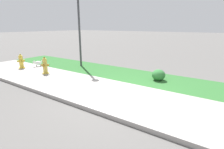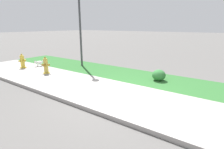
# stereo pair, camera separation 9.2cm
# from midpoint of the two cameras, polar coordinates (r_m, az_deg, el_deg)

# --- Properties ---
(ground_plane) EXTENTS (120.00, 120.00, 0.00)m
(ground_plane) POSITION_cam_midpoint_polar(r_m,az_deg,el_deg) (5.86, 2.46, -6.78)
(ground_plane) COLOR #5B5956
(sidewalk_pavement) EXTENTS (18.00, 2.55, 0.01)m
(sidewalk_pavement) POSITION_cam_midpoint_polar(r_m,az_deg,el_deg) (5.86, 2.47, -6.74)
(sidewalk_pavement) COLOR #9E9993
(sidewalk_pavement) RESTS_ON ground
(grass_verge) EXTENTS (18.00, 2.25, 0.01)m
(grass_verge) POSITION_cam_midpoint_polar(r_m,az_deg,el_deg) (7.88, 11.90, -1.13)
(grass_verge) COLOR #2D662D
(grass_verge) RESTS_ON ground
(street_curb) EXTENTS (18.00, 0.16, 0.12)m
(street_curb) POSITION_cam_midpoint_polar(r_m,az_deg,el_deg) (4.85, -6.35, -11.13)
(street_curb) COLOR #9E9993
(street_curb) RESTS_ON ground
(fire_hydrant_by_grass_verge) EXTENTS (0.36, 0.35, 0.81)m
(fire_hydrant_by_grass_verge) POSITION_cam_midpoint_polar(r_m,az_deg,el_deg) (8.92, -20.53, 2.75)
(fire_hydrant_by_grass_verge) COLOR gold
(fire_hydrant_by_grass_verge) RESTS_ON ground
(fire_hydrant_at_driveway) EXTENTS (0.36, 0.39, 0.77)m
(fire_hydrant_at_driveway) POSITION_cam_midpoint_polar(r_m,az_deg,el_deg) (10.63, -26.98, 3.89)
(fire_hydrant_at_driveway) COLOR gold
(fire_hydrant_at_driveway) RESTS_ON ground
(small_white_dog) EXTENTS (0.33, 0.45, 0.38)m
(small_white_dog) POSITION_cam_midpoint_polar(r_m,az_deg,el_deg) (10.72, -22.62, 3.62)
(small_white_dog) COLOR white
(small_white_dog) RESTS_ON ground
(street_lamp) EXTENTS (0.32, 0.32, 5.22)m
(street_lamp) POSITION_cam_midpoint_polar(r_m,az_deg,el_deg) (10.07, -10.44, 22.04)
(street_lamp) COLOR #3D3D42
(street_lamp) RESTS_ON ground
(shrub_bush_far_verge) EXTENTS (0.55, 0.55, 0.47)m
(shrub_bush_far_verge) POSITION_cam_midpoint_polar(r_m,az_deg,el_deg) (7.58, 15.38, -0.20)
(shrub_bush_far_verge) COLOR #337538
(shrub_bush_far_verge) RESTS_ON ground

